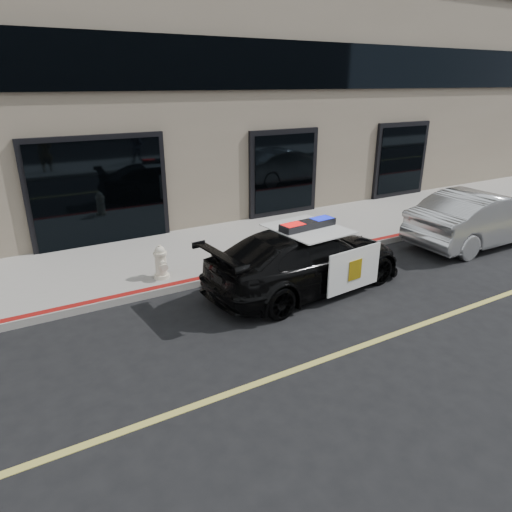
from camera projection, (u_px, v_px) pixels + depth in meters
ground at (284, 374)px, 6.78m from camera, size 120.00×120.00×0.00m
sidewalk_n at (165, 258)px, 10.99m from camera, size 60.00×3.50×0.15m
building_n at (89, 10)px, 13.12m from camera, size 60.00×7.00×12.00m
police_car at (306, 259)px, 9.39m from camera, size 2.60×4.78×1.46m
silver_sedan at (482, 218)px, 11.96m from camera, size 1.62×4.40×1.44m
fire_hydrant at (161, 263)px, 9.61m from camera, size 0.33×0.46×0.73m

